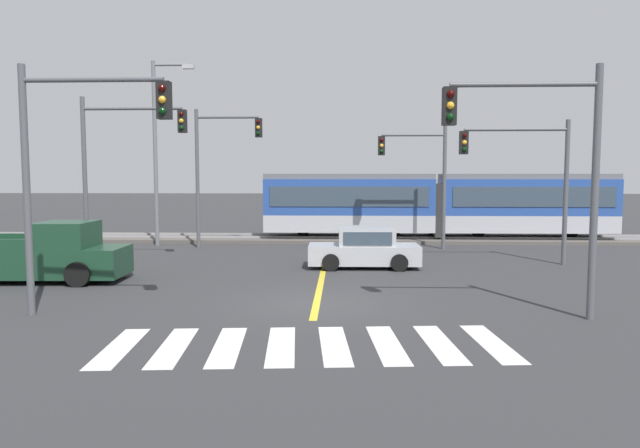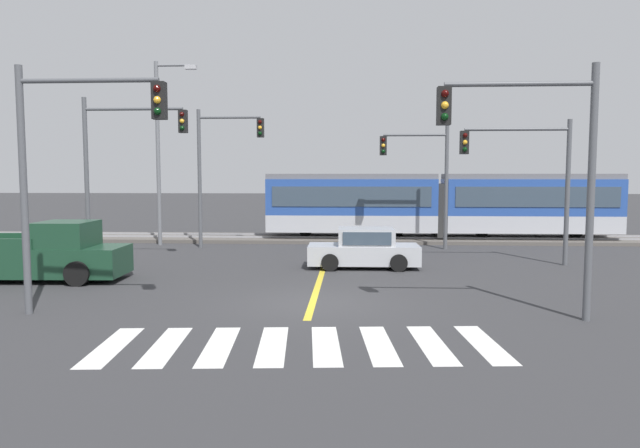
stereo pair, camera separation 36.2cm
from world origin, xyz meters
name	(u,v)px [view 2 (the right image)]	position (x,y,z in m)	size (l,w,h in m)	color
ground_plane	(312,303)	(0.00, 0.00, 0.00)	(200.00, 200.00, 0.00)	#333335
track_bed	(332,238)	(0.00, 15.55, 0.09)	(120.00, 4.00, 0.18)	#56514C
rail_near	(332,237)	(0.00, 14.83, 0.23)	(120.00, 0.08, 0.10)	#939399
rail_far	(333,235)	(0.00, 16.27, 0.23)	(120.00, 0.08, 0.10)	#939399
light_rail_tram	(439,203)	(5.78, 15.54, 2.05)	(18.50, 2.64, 3.43)	#B7BAC1
crosswalk_stripe_0	(112,346)	(-3.84, -4.24, 0.00)	(0.56, 2.80, 0.01)	silver
crosswalk_stripe_1	(166,346)	(-2.74, -4.15, 0.00)	(0.56, 2.80, 0.01)	silver
crosswalk_stripe_2	(219,346)	(-1.64, -4.06, 0.00)	(0.56, 2.80, 0.01)	silver
crosswalk_stripe_3	(273,345)	(-0.55, -3.97, 0.00)	(0.56, 2.80, 0.01)	silver
crosswalk_stripe_4	(326,345)	(0.55, -3.88, 0.00)	(0.56, 2.80, 0.01)	silver
crosswalk_stripe_5	(379,344)	(1.64, -3.80, 0.00)	(0.56, 2.80, 0.01)	silver
crosswalk_stripe_6	(432,344)	(2.74, -3.71, 0.00)	(0.56, 2.80, 0.01)	silver
crosswalk_stripe_7	(484,344)	(3.84, -3.62, 0.00)	(0.56, 2.80, 0.01)	silver
lane_centre_line	(323,269)	(0.00, 5.81, 0.00)	(0.20, 15.48, 0.01)	gold
sedan_crossing	(364,249)	(1.54, 6.21, 0.70)	(4.23, 1.97, 1.52)	#B7BABF
pickup_truck	(47,255)	(-9.12, 2.95, 0.84)	(5.48, 2.41, 1.98)	#193D28
traffic_light_far_left	(220,158)	(-5.32, 11.94, 4.37)	(3.25, 0.38, 6.69)	#515459
traffic_light_mid_left	(119,154)	(-8.26, 7.07, 4.37)	(4.25, 0.38, 6.63)	#515459
traffic_light_mid_right	(529,168)	(7.94, 7.23, 3.82)	(4.25, 0.38, 5.67)	#515459
traffic_light_far_right	(424,168)	(4.47, 11.97, 3.87)	(3.25, 0.38, 5.99)	#515459
traffic_light_near_left	(70,151)	(-5.88, -1.62, 4.12)	(3.75, 0.38, 6.21)	#515459
traffic_light_near_right	(539,153)	(5.51, -1.52, 4.03)	(3.75, 0.38, 6.13)	#515459
street_lamp_west	(161,143)	(-8.45, 12.78, 5.15)	(2.13, 0.28, 9.14)	slate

